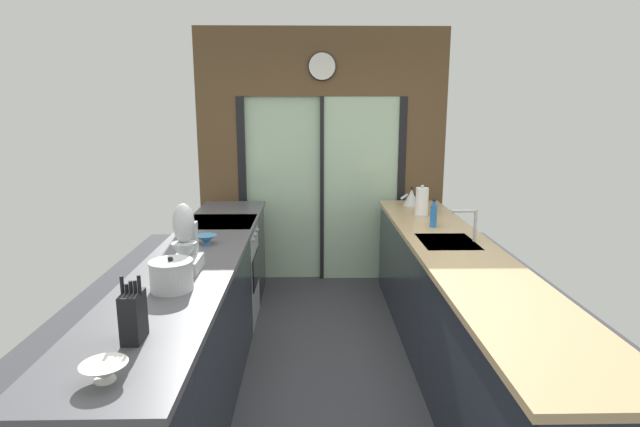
{
  "coord_description": "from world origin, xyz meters",
  "views": [
    {
      "loc": [
        -0.13,
        -3.08,
        1.92
      ],
      "look_at": [
        -0.05,
        0.97,
        1.05
      ],
      "focal_mm": 28.55,
      "sensor_mm": 36.0,
      "label": 1
    }
  ],
  "objects_px": {
    "oven_range": "(223,272)",
    "mixing_bowl_near": "(104,371)",
    "soap_bottle": "(434,216)",
    "stand_mixer": "(185,245)",
    "mixing_bowl_far": "(206,239)",
    "stock_pot": "(171,275)",
    "kettle": "(412,197)",
    "knife_block": "(133,316)",
    "paper_towel_roll": "(422,202)"
  },
  "relations": [
    {
      "from": "stand_mixer",
      "to": "mixing_bowl_near",
      "type": "bearing_deg",
      "value": -90.0
    },
    {
      "from": "oven_range",
      "to": "stand_mixer",
      "type": "height_order",
      "value": "stand_mixer"
    },
    {
      "from": "kettle",
      "to": "paper_towel_roll",
      "type": "height_order",
      "value": "paper_towel_roll"
    },
    {
      "from": "stand_mixer",
      "to": "soap_bottle",
      "type": "relative_size",
      "value": 1.81
    },
    {
      "from": "paper_towel_roll",
      "to": "kettle",
      "type": "bearing_deg",
      "value": 89.77
    },
    {
      "from": "stand_mixer",
      "to": "mixing_bowl_far",
      "type": "bearing_deg",
      "value": 90.0
    },
    {
      "from": "mixing_bowl_far",
      "to": "paper_towel_roll",
      "type": "xyz_separation_m",
      "value": [
        1.78,
        0.94,
        0.09
      ]
    },
    {
      "from": "oven_range",
      "to": "kettle",
      "type": "distance_m",
      "value": 2.0
    },
    {
      "from": "mixing_bowl_far",
      "to": "stock_pot",
      "type": "xyz_separation_m",
      "value": [
        -0.0,
        -0.94,
        0.05
      ]
    },
    {
      "from": "oven_range",
      "to": "mixing_bowl_near",
      "type": "xyz_separation_m",
      "value": [
        0.02,
        -2.61,
        0.5
      ]
    },
    {
      "from": "oven_range",
      "to": "stock_pot",
      "type": "distance_m",
      "value": 1.76
    },
    {
      "from": "mixing_bowl_far",
      "to": "soap_bottle",
      "type": "distance_m",
      "value": 1.85
    },
    {
      "from": "mixing_bowl_near",
      "to": "mixing_bowl_far",
      "type": "relative_size",
      "value": 1.08
    },
    {
      "from": "stock_pot",
      "to": "kettle",
      "type": "distance_m",
      "value": 2.95
    },
    {
      "from": "mixing_bowl_far",
      "to": "stand_mixer",
      "type": "xyz_separation_m",
      "value": [
        0.0,
        -0.6,
        0.13
      ]
    },
    {
      "from": "knife_block",
      "to": "paper_towel_roll",
      "type": "bearing_deg",
      "value": 54.39
    },
    {
      "from": "mixing_bowl_near",
      "to": "knife_block",
      "type": "bearing_deg",
      "value": 89.99
    },
    {
      "from": "knife_block",
      "to": "stock_pot",
      "type": "height_order",
      "value": "knife_block"
    },
    {
      "from": "soap_bottle",
      "to": "paper_towel_roll",
      "type": "xyz_separation_m",
      "value": [
        0.0,
        0.45,
        0.03
      ]
    },
    {
      "from": "stock_pot",
      "to": "soap_bottle",
      "type": "distance_m",
      "value": 2.28
    },
    {
      "from": "paper_towel_roll",
      "to": "mixing_bowl_far",
      "type": "bearing_deg",
      "value": -152.27
    },
    {
      "from": "mixing_bowl_near",
      "to": "mixing_bowl_far",
      "type": "xyz_separation_m",
      "value": [
        0.0,
        1.88,
        -0.0
      ]
    },
    {
      "from": "kettle",
      "to": "soap_bottle",
      "type": "distance_m",
      "value": 0.93
    },
    {
      "from": "mixing_bowl_near",
      "to": "paper_towel_roll",
      "type": "bearing_deg",
      "value": 57.69
    },
    {
      "from": "stock_pot",
      "to": "kettle",
      "type": "height_order",
      "value": "stock_pot"
    },
    {
      "from": "mixing_bowl_near",
      "to": "kettle",
      "type": "xyz_separation_m",
      "value": [
        1.78,
        3.29,
        0.05
      ]
    },
    {
      "from": "mixing_bowl_far",
      "to": "soap_bottle",
      "type": "height_order",
      "value": "soap_bottle"
    },
    {
      "from": "soap_bottle",
      "to": "mixing_bowl_near",
      "type": "bearing_deg",
      "value": -126.97
    },
    {
      "from": "mixing_bowl_near",
      "to": "mixing_bowl_far",
      "type": "bearing_deg",
      "value": 90.0
    },
    {
      "from": "stand_mixer",
      "to": "stock_pot",
      "type": "distance_m",
      "value": 0.35
    },
    {
      "from": "mixing_bowl_near",
      "to": "stand_mixer",
      "type": "bearing_deg",
      "value": 90.0
    },
    {
      "from": "stand_mixer",
      "to": "kettle",
      "type": "distance_m",
      "value": 2.69
    },
    {
      "from": "stand_mixer",
      "to": "soap_bottle",
      "type": "bearing_deg",
      "value": 31.47
    },
    {
      "from": "stock_pot",
      "to": "kettle",
      "type": "bearing_deg",
      "value": 52.87
    },
    {
      "from": "stock_pot",
      "to": "soap_bottle",
      "type": "xyz_separation_m",
      "value": [
        1.78,
        1.43,
        0.01
      ]
    },
    {
      "from": "stock_pot",
      "to": "paper_towel_roll",
      "type": "bearing_deg",
      "value": 46.5
    },
    {
      "from": "oven_range",
      "to": "mixing_bowl_far",
      "type": "relative_size",
      "value": 5.75
    },
    {
      "from": "stand_mixer",
      "to": "stock_pot",
      "type": "height_order",
      "value": "stand_mixer"
    },
    {
      "from": "mixing_bowl_far",
      "to": "soap_bottle",
      "type": "bearing_deg",
      "value": 15.27
    },
    {
      "from": "soap_bottle",
      "to": "oven_range",
      "type": "bearing_deg",
      "value": 172.16
    },
    {
      "from": "soap_bottle",
      "to": "stand_mixer",
      "type": "bearing_deg",
      "value": -148.53
    },
    {
      "from": "mixing_bowl_near",
      "to": "mixing_bowl_far",
      "type": "distance_m",
      "value": 1.88
    },
    {
      "from": "oven_range",
      "to": "mixing_bowl_near",
      "type": "height_order",
      "value": "mixing_bowl_near"
    },
    {
      "from": "stock_pot",
      "to": "kettle",
      "type": "xyz_separation_m",
      "value": [
        1.78,
        2.35,
        -0.0
      ]
    },
    {
      "from": "oven_range",
      "to": "soap_bottle",
      "type": "distance_m",
      "value": 1.9
    },
    {
      "from": "mixing_bowl_near",
      "to": "kettle",
      "type": "bearing_deg",
      "value": 61.57
    },
    {
      "from": "mixing_bowl_far",
      "to": "oven_range",
      "type": "bearing_deg",
      "value": 91.44
    },
    {
      "from": "stand_mixer",
      "to": "knife_block",
      "type": "bearing_deg",
      "value": -90.0
    },
    {
      "from": "oven_range",
      "to": "mixing_bowl_near",
      "type": "bearing_deg",
      "value": -89.6
    },
    {
      "from": "mixing_bowl_near",
      "to": "knife_block",
      "type": "relative_size",
      "value": 0.59
    }
  ]
}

